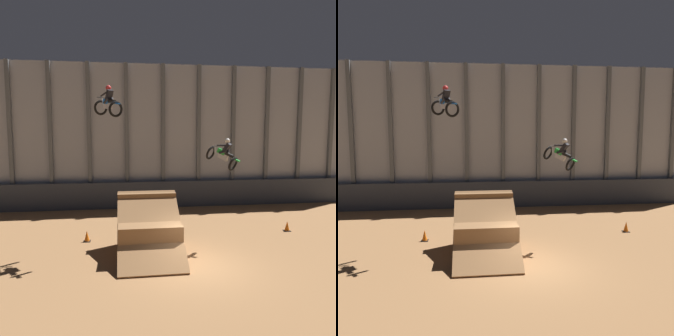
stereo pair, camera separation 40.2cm
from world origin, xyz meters
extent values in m
plane|color=#996B42|center=(0.00, 0.00, 0.00)|extent=(60.00, 60.00, 0.00)
cube|color=#A3A8B2|center=(0.00, 12.12, 5.39)|extent=(32.00, 0.12, 10.78)
cube|color=slate|center=(-11.05, 11.92, 5.39)|extent=(0.28, 0.28, 10.78)
cube|color=slate|center=(-8.29, 11.92, 5.39)|extent=(0.28, 0.28, 10.78)
cube|color=slate|center=(-5.53, 11.92, 5.39)|extent=(0.28, 0.28, 10.78)
cube|color=slate|center=(-2.76, 11.92, 5.39)|extent=(0.28, 0.28, 10.78)
cube|color=slate|center=(0.00, 11.92, 5.39)|extent=(0.28, 0.28, 10.78)
cube|color=slate|center=(2.76, 11.92, 5.39)|extent=(0.28, 0.28, 10.78)
cube|color=slate|center=(5.53, 11.92, 5.39)|extent=(0.28, 0.28, 10.78)
cube|color=slate|center=(8.29, 11.92, 5.39)|extent=(0.28, 0.28, 10.78)
cube|color=slate|center=(11.05, 11.92, 5.39)|extent=(0.28, 0.28, 10.78)
cube|color=slate|center=(13.82, 11.92, 5.39)|extent=(0.28, 0.28, 10.78)
cube|color=#383D47|center=(0.00, 11.37, 0.99)|extent=(31.36, 0.20, 1.98)
cube|color=olive|center=(-1.90, 2.05, 0.80)|extent=(2.84, 2.82, 1.60)
cube|color=olive|center=(-1.90, 3.21, 1.33)|extent=(2.90, 0.50, 2.66)
cube|color=#996B42|center=(-1.90, 1.44, 1.33)|extent=(2.90, 4.14, 2.83)
torus|color=black|center=(-4.10, 3.53, 6.89)|extent=(0.72, 0.55, 0.74)
torus|color=black|center=(-3.36, 2.35, 6.74)|extent=(0.72, 0.55, 0.74)
cube|color=#B7B7BC|center=(-3.69, 2.89, 6.93)|extent=(0.44, 0.56, 0.33)
cube|color=blue|center=(-3.77, 3.02, 7.14)|extent=(0.42, 0.50, 0.28)
cube|color=black|center=(-3.56, 2.68, 7.12)|extent=(0.44, 0.57, 0.18)
cube|color=blue|center=(-3.29, 2.25, 6.99)|extent=(0.31, 0.38, 0.10)
cylinder|color=#B7B7BC|center=(-3.99, 3.36, 7.11)|extent=(0.16, 0.20, 0.54)
cylinder|color=black|center=(-3.96, 3.30, 7.34)|extent=(0.61, 0.32, 0.04)
cube|color=black|center=(-3.65, 2.82, 7.42)|extent=(0.43, 0.46, 0.53)
sphere|color=red|center=(-3.69, 2.88, 7.75)|extent=(0.37, 0.38, 0.29)
cylinder|color=black|center=(-3.80, 2.83, 7.17)|extent=(0.32, 0.41, 0.30)
cylinder|color=black|center=(-3.60, 2.96, 7.17)|extent=(0.32, 0.41, 0.30)
cylinder|color=black|center=(-3.91, 2.94, 7.47)|extent=(0.35, 0.49, 0.20)
cylinder|color=black|center=(-3.64, 3.11, 7.47)|extent=(0.35, 0.49, 0.20)
torus|color=black|center=(1.48, 3.62, 4.62)|extent=(0.78, 0.76, 0.72)
torus|color=black|center=(2.37, 2.67, 4.12)|extent=(0.78, 0.76, 0.72)
cube|color=#B7B7BC|center=(1.99, 3.08, 4.47)|extent=(0.53, 0.55, 0.45)
cube|color=green|center=(1.93, 3.14, 4.71)|extent=(0.49, 0.50, 0.38)
cube|color=black|center=(2.19, 2.86, 4.59)|extent=(0.50, 0.52, 0.31)
cube|color=green|center=(2.50, 2.53, 4.33)|extent=(0.35, 0.36, 0.18)
cylinder|color=#B7B7BC|center=(1.65, 3.44, 4.78)|extent=(0.09, 0.09, 0.55)
cylinder|color=black|center=(1.74, 3.35, 4.99)|extent=(0.62, 0.28, 0.04)
cube|color=black|center=(2.13, 2.93, 4.92)|extent=(0.51, 0.52, 0.50)
sphere|color=silver|center=(2.14, 2.91, 5.26)|extent=(0.42, 0.42, 0.34)
cylinder|color=black|center=(1.94, 2.95, 4.70)|extent=(0.38, 0.39, 0.21)
cylinder|color=black|center=(2.11, 3.12, 4.70)|extent=(0.38, 0.39, 0.21)
cylinder|color=black|center=(1.86, 2.98, 5.03)|extent=(0.41, 0.44, 0.09)
cylinder|color=black|center=(2.10, 3.20, 5.03)|extent=(0.41, 0.44, 0.09)
cube|color=black|center=(-4.99, 4.08, 0.01)|extent=(0.36, 0.36, 0.03)
cone|color=orange|center=(-4.99, 4.08, 0.31)|extent=(0.28, 0.28, 0.55)
cube|color=black|center=(6.30, 4.38, 0.01)|extent=(0.36, 0.36, 0.03)
cone|color=orange|center=(6.30, 4.38, 0.31)|extent=(0.28, 0.28, 0.55)
camera|label=1|loc=(-3.05, -12.95, 5.70)|focal=35.00mm
camera|label=2|loc=(-2.65, -13.01, 5.70)|focal=35.00mm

